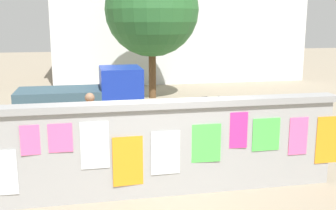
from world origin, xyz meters
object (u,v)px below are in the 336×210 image
(bicycle_far, at_px, (209,115))
(tree_roadside, at_px, (152,10))
(person_walking, at_px, (91,120))
(motorcycle, at_px, (234,134))
(auto_rickshaw_truck, at_px, (87,100))
(bicycle_near, at_px, (156,150))
(person_bystander, at_px, (9,136))

(bicycle_far, distance_m, tree_roadside, 6.21)
(person_walking, bearing_deg, motorcycle, 0.08)
(bicycle_far, bearing_deg, motorcycle, -92.88)
(motorcycle, height_order, person_walking, person_walking)
(auto_rickshaw_truck, relative_size, motorcycle, 1.93)
(motorcycle, height_order, tree_roadside, tree_roadside)
(motorcycle, relative_size, bicycle_far, 1.12)
(auto_rickshaw_truck, height_order, motorcycle, auto_rickshaw_truck)
(bicycle_far, relative_size, person_walking, 1.03)
(person_walking, relative_size, tree_roadside, 0.29)
(bicycle_far, bearing_deg, bicycle_near, -125.29)
(tree_roadside, bearing_deg, bicycle_far, -80.34)
(auto_rickshaw_truck, height_order, bicycle_near, auto_rickshaw_truck)
(auto_rickshaw_truck, xyz_separation_m, tree_roadside, (2.74, 4.75, 2.75))
(motorcycle, relative_size, person_bystander, 1.15)
(tree_roadside, bearing_deg, bicycle_near, -98.85)
(person_walking, height_order, person_bystander, same)
(bicycle_near, distance_m, person_bystander, 3.08)
(tree_roadside, bearing_deg, motorcycle, -84.36)
(motorcycle, relative_size, tree_roadside, 0.33)
(auto_rickshaw_truck, height_order, person_bystander, auto_rickshaw_truck)
(person_bystander, bearing_deg, auto_rickshaw_truck, 68.56)
(bicycle_near, distance_m, tree_roadside, 8.98)
(bicycle_far, xyz_separation_m, tree_roadside, (-0.88, 5.19, 3.29))
(person_bystander, bearing_deg, motorcycle, 11.01)
(auto_rickshaw_truck, relative_size, bicycle_far, 2.16)
(motorcycle, distance_m, tree_roadside, 8.35)
(bicycle_far, bearing_deg, tree_roadside, 99.66)
(bicycle_near, height_order, person_walking, person_walking)
(motorcycle, xyz_separation_m, person_bystander, (-5.03, -0.98, 0.52))
(bicycle_near, xyz_separation_m, person_walking, (-1.40, 0.57, 0.62))
(motorcycle, xyz_separation_m, bicycle_near, (-2.04, -0.57, -0.10))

